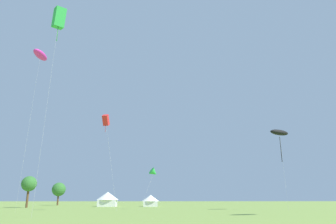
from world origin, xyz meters
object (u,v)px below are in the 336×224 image
at_px(kite_green_delta, 154,173).
at_px(tree_distant_right, 29,184).
at_px(kite_red_box, 106,120).
at_px(festival_tent_center, 151,200).
at_px(kite_black_parafoil, 279,133).
at_px(festival_tent_left, 108,198).
at_px(kite_green_box, 59,18).
at_px(tree_distant_left, 59,189).
at_px(kite_magenta_parafoil, 40,55).

distance_m(kite_green_delta, tree_distant_right, 27.80).
height_order(kite_red_box, festival_tent_center, kite_red_box).
xyz_separation_m(kite_black_parafoil, festival_tent_center, (-22.18, 23.16, -11.18)).
xyz_separation_m(festival_tent_left, tree_distant_right, (-15.02, -7.92, 2.86)).
xyz_separation_m(kite_green_box, kite_green_delta, (11.54, 22.22, -16.73)).
height_order(festival_tent_left, tree_distant_left, tree_distant_left).
relative_size(festival_tent_center, tree_distant_left, 0.66).
relative_size(kite_black_parafoil, festival_tent_center, 3.31).
relative_size(kite_magenta_parafoil, tree_distant_right, 3.81).
bearing_deg(festival_tent_left, kite_black_parafoil, -35.88).
bearing_deg(kite_green_delta, tree_distant_left, 128.88).
xyz_separation_m(kite_magenta_parafoil, tree_distant_right, (-8.03, 21.70, -18.61)).
height_order(kite_red_box, kite_magenta_parafoil, kite_magenta_parafoil).
xyz_separation_m(kite_green_delta, kite_magenta_parafoil, (-17.71, -11.32, 17.04)).
distance_m(festival_tent_left, tree_distant_left, 21.42).
bearing_deg(festival_tent_center, tree_distant_right, -162.34).
height_order(kite_black_parafoil, tree_distant_right, kite_black_parafoil).
bearing_deg(kite_magenta_parafoil, festival_tent_left, 76.73).
relative_size(kite_magenta_parafoil, festival_tent_left, 4.75).
xyz_separation_m(kite_magenta_parafoil, festival_tent_center, (16.84, 29.61, -21.84)).
bearing_deg(kite_red_box, tree_distant_left, 115.06).
bearing_deg(tree_distant_right, festival_tent_center, 17.66).
bearing_deg(tree_distant_left, kite_magenta_parafoil, -78.86).
bearing_deg(kite_magenta_parafoil, kite_green_box, -60.48).
relative_size(kite_red_box, kite_green_delta, 2.09).
height_order(kite_green_box, tree_distant_right, kite_green_box).
distance_m(kite_black_parafoil, kite_green_box, 38.56).
bearing_deg(festival_tent_center, kite_green_box, -104.76).
bearing_deg(festival_tent_left, kite_green_box, -91.15).
bearing_deg(kite_magenta_parafoil, festival_tent_center, 60.38).
xyz_separation_m(kite_green_box, festival_tent_center, (10.67, 40.51, -21.53)).
height_order(festival_tent_center, tree_distant_right, tree_distant_right).
distance_m(kite_black_parafoil, kite_green_delta, 22.77).
distance_m(festival_tent_left, festival_tent_center, 9.86).
height_order(kite_red_box, kite_green_delta, kite_red_box).
xyz_separation_m(festival_tent_center, tree_distant_left, (-25.51, 14.42, 2.74)).
bearing_deg(kite_green_box, kite_green_delta, 62.55).
distance_m(kite_green_box, festival_tent_center, 47.10).
bearing_deg(festival_tent_left, kite_red_box, -83.39).
bearing_deg(kite_black_parafoil, tree_distant_right, 162.04).
bearing_deg(tree_distant_right, kite_green_box, -66.46).
bearing_deg(kite_magenta_parafoil, kite_green_delta, 32.59).
relative_size(kite_green_delta, tree_distant_right, 1.14).
distance_m(kite_green_delta, kite_magenta_parafoil, 27.05).
height_order(kite_magenta_parafoil, festival_tent_left, kite_magenta_parafoil).
relative_size(kite_red_box, kite_magenta_parafoil, 0.63).
bearing_deg(festival_tent_center, kite_black_parafoil, -46.25).
bearing_deg(festival_tent_center, tree_distant_left, 150.53).
distance_m(kite_magenta_parafoil, festival_tent_center, 40.46).
bearing_deg(kite_black_parafoil, kite_green_delta, 167.13).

